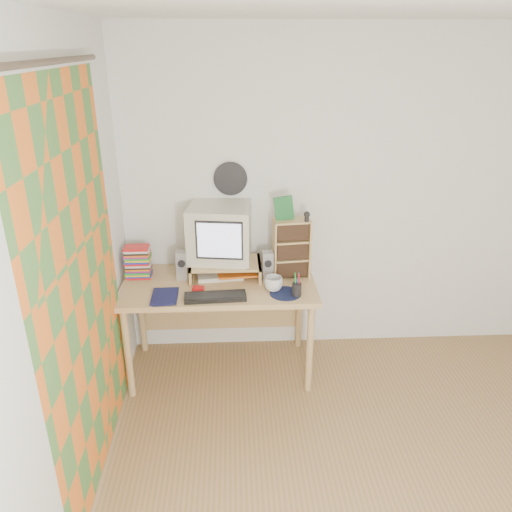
{
  "coord_description": "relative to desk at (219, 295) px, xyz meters",
  "views": [
    {
      "loc": [
        -0.92,
        -1.88,
        2.36
      ],
      "look_at": [
        -0.76,
        1.33,
        0.98
      ],
      "focal_mm": 35.0,
      "sensor_mm": 36.0,
      "label": 1
    }
  ],
  "objects": [
    {
      "name": "red_box",
      "position": [
        -0.14,
        -0.2,
        0.15
      ],
      "size": [
        0.08,
        0.06,
        0.04
      ],
      "primitive_type": "cube",
      "rotation": [
        0.0,
        0.0,
        -0.16
      ],
      "color": "red",
      "rests_on": "desk"
    },
    {
      "name": "speaker_left",
      "position": [
        -0.26,
        0.02,
        0.24
      ],
      "size": [
        0.09,
        0.09,
        0.22
      ],
      "primitive_type": "cube",
      "rotation": [
        0.0,
        0.0,
        -0.06
      ],
      "color": "#A3A2A7",
      "rests_on": "desk"
    },
    {
      "name": "desk",
      "position": [
        0.0,
        0.0,
        0.0
      ],
      "size": [
        1.4,
        0.7,
        0.75
      ],
      "color": "tan",
      "rests_on": "floor"
    },
    {
      "name": "speaker_right",
      "position": [
        0.36,
        -0.01,
        0.24
      ],
      "size": [
        0.08,
        0.08,
        0.21
      ],
      "primitive_type": "cube",
      "rotation": [
        0.0,
        0.0,
        0.05
      ],
      "color": "#A3A2A7",
      "rests_on": "desk"
    },
    {
      "name": "wall_disc",
      "position": [
        0.1,
        0.29,
        0.81
      ],
      "size": [
        0.25,
        0.02,
        0.25
      ],
      "primitive_type": "cylinder",
      "rotation": [
        1.57,
        0.0,
        0.0
      ],
      "color": "black",
      "rests_on": "back_wall"
    },
    {
      "name": "papers",
      "position": [
        0.05,
        0.06,
        0.16
      ],
      "size": [
        0.36,
        0.28,
        0.04
      ],
      "primitive_type": null,
      "rotation": [
        0.0,
        0.0,
        0.12
      ],
      "color": "silver",
      "rests_on": "desk"
    },
    {
      "name": "pen_cup",
      "position": [
        0.54,
        -0.29,
        0.2
      ],
      "size": [
        0.08,
        0.08,
        0.13
      ],
      "primitive_type": null,
      "rotation": [
        0.0,
        0.0,
        -0.25
      ],
      "color": "black",
      "rests_on": "desk"
    },
    {
      "name": "mug",
      "position": [
        0.39,
        -0.21,
        0.19
      ],
      "size": [
        0.16,
        0.16,
        0.1
      ],
      "primitive_type": "imported",
      "rotation": [
        0.0,
        0.0,
        -0.21
      ],
      "color": "silver",
      "rests_on": "desk"
    },
    {
      "name": "cd_rack",
      "position": [
        0.53,
        0.03,
        0.35
      ],
      "size": [
        0.28,
        0.17,
        0.44
      ],
      "primitive_type": "cube",
      "rotation": [
        0.0,
        0.0,
        0.11
      ],
      "color": "tan",
      "rests_on": "desk"
    },
    {
      "name": "mousepad",
      "position": [
        0.47,
        -0.26,
        0.14
      ],
      "size": [
        0.27,
        0.27,
        0.0
      ],
      "primitive_type": "cylinder",
      "rotation": [
        0.0,
        0.0,
        -0.23
      ],
      "color": "#101B36",
      "rests_on": "desk"
    },
    {
      "name": "dvd_stack",
      "position": [
        -0.59,
        0.06,
        0.26
      ],
      "size": [
        0.18,
        0.13,
        0.25
      ],
      "primitive_type": null,
      "rotation": [
        0.0,
        0.0,
        0.01
      ],
      "color": "brown",
      "rests_on": "desk"
    },
    {
      "name": "game_box",
      "position": [
        0.47,
        0.04,
        0.66
      ],
      "size": [
        0.13,
        0.04,
        0.17
      ],
      "primitive_type": "cube",
      "rotation": [
        0.0,
        0.0,
        0.05
      ],
      "color": "#1B5F2C",
      "rests_on": "cd_rack"
    },
    {
      "name": "back_wall",
      "position": [
        1.03,
        0.31,
        0.63
      ],
      "size": [
        3.5,
        0.0,
        3.5
      ],
      "primitive_type": "plane",
      "rotation": [
        1.57,
        0.0,
        0.0
      ],
      "color": "white",
      "rests_on": "floor"
    },
    {
      "name": "monitor_riser",
      "position": [
        0.05,
        0.04,
        0.23
      ],
      "size": [
        0.52,
        0.3,
        0.12
      ],
      "color": "tan",
      "rests_on": "desk"
    },
    {
      "name": "curtain",
      "position": [
        -0.68,
        -0.96,
        0.53
      ],
      "size": [
        0.0,
        2.2,
        2.2
      ],
      "primitive_type": "plane",
      "rotation": [
        1.57,
        0.0,
        1.57
      ],
      "color": "orange",
      "rests_on": "left_wall"
    },
    {
      "name": "keyboard",
      "position": [
        -0.02,
        -0.31,
        0.15
      ],
      "size": [
        0.43,
        0.16,
        0.03
      ],
      "primitive_type": "cube",
      "rotation": [
        0.0,
        0.0,
        0.06
      ],
      "color": "black",
      "rests_on": "desk"
    },
    {
      "name": "left_wall",
      "position": [
        -0.72,
        -1.44,
        0.63
      ],
      "size": [
        0.0,
        3.5,
        3.5
      ],
      "primitive_type": "plane",
      "rotation": [
        1.57,
        0.0,
        1.57
      ],
      "color": "white",
      "rests_on": "floor"
    },
    {
      "name": "crt_monitor",
      "position": [
        0.01,
        0.09,
        0.46
      ],
      "size": [
        0.48,
        0.48,
        0.41
      ],
      "primitive_type": "cube",
      "rotation": [
        0.0,
        0.0,
        -0.14
      ],
      "color": "beige",
      "rests_on": "monitor_riser"
    },
    {
      "name": "diary",
      "position": [
        -0.45,
        -0.28,
        0.16
      ],
      "size": [
        0.22,
        0.17,
        0.04
      ],
      "primitive_type": "imported",
      "rotation": [
        0.0,
        0.0,
        0.02
      ],
      "color": "#11133E",
      "rests_on": "desk"
    },
    {
      "name": "webcam",
      "position": [
        0.63,
        -0.01,
        0.61
      ],
      "size": [
        0.05,
        0.05,
        0.08
      ],
      "primitive_type": null,
      "rotation": [
        0.0,
        0.0,
        0.08
      ],
      "color": "black",
      "rests_on": "cd_rack"
    }
  ]
}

